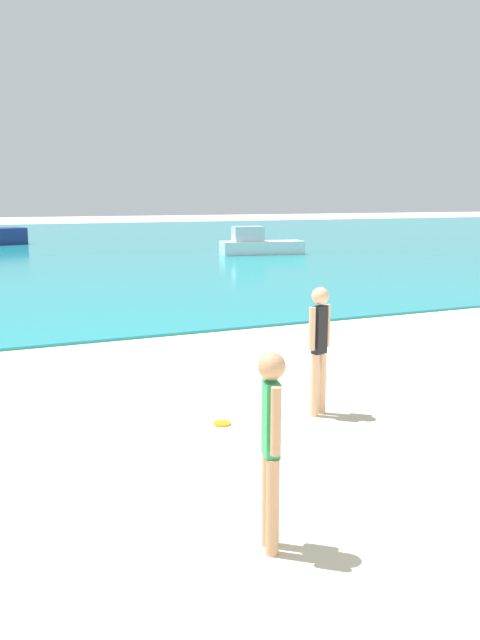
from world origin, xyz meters
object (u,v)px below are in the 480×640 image
(frisbee, at_px, (222,423))
(person_distant, at_px, (271,440))
(boat_near, at_px, (259,245))
(person_standing, at_px, (319,343))

(frisbee, height_order, person_distant, person_distant)
(frisbee, distance_m, person_distant, 3.16)
(boat_near, bearing_deg, person_distant, -105.60)
(person_distant, relative_size, boat_near, 0.39)
(frisbee, xyz_separation_m, person_distant, (-0.81, -2.91, 0.93))
(person_standing, bearing_deg, boat_near, -134.67)
(frisbee, distance_m, boat_near, 24.47)
(person_standing, xyz_separation_m, frisbee, (-1.30, 0.18, -0.96))
(person_standing, distance_m, boat_near, 24.06)
(person_standing, xyz_separation_m, person_distant, (-2.11, -2.73, -0.03))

